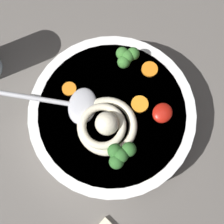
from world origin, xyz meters
TOP-DOWN VIEW (x-y plane):
  - table_slab at (0.00, 0.00)cm, footprint 91.93×91.93cm
  - soup_bowl at (-3.48, -2.79)cm, footprint 26.63×26.63cm
  - noodle_pile at (-0.98, -2.08)cm, footprint 10.21×10.01cm
  - soup_spoon at (-0.71, -8.16)cm, footprint 10.91×16.84cm
  - chili_sauce_dollop at (-7.87, 3.68)cm, footprint 3.35×3.01cm
  - broccoli_floret_beside_noodles at (1.43, 2.31)cm, footprint 4.28×3.68cm
  - broccoli_floret_front at (-11.73, -6.03)cm, footprint 4.05×3.49cm
  - carrot_slice_center at (-2.42, -10.52)cm, footprint 2.29×2.29cm
  - carrot_slice_extra_b at (-12.89, -2.16)cm, footprint 2.64×2.64cm
  - carrot_slice_right at (-7.04, 0.32)cm, footprint 2.72×2.72cm

SIDE VIEW (x-z plane):
  - table_slab at x=0.00cm, z-range 0.00..2.91cm
  - soup_bowl at x=-3.48cm, z-range 3.00..8.63cm
  - carrot_slice_extra_b at x=-12.89cm, z-range 8.54..8.94cm
  - carrot_slice_center at x=-2.42cm, z-range 8.54..8.97cm
  - carrot_slice_right at x=-7.04cm, z-range 8.54..9.16cm
  - chili_sauce_dollop at x=-7.87cm, z-range 8.54..10.05cm
  - soup_spoon at x=-0.71cm, z-range 8.54..10.14cm
  - noodle_pile at x=-0.98cm, z-range 7.77..11.87cm
  - broccoli_floret_front at x=-11.73cm, z-range 8.95..12.15cm
  - broccoli_floret_beside_noodles at x=1.43cm, z-range 8.97..12.35cm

